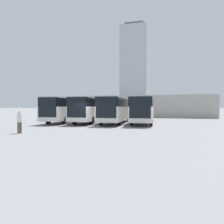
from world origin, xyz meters
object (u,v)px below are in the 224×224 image
bus_0 (143,109)px  bus_1 (116,109)px  pedestrian (19,121)px  bus_2 (92,109)px  bus_3 (68,109)px

bus_0 → bus_1: 3.45m
bus_1 → pedestrian: size_ratio=6.71×
bus_1 → bus_0: bearing=-175.5°
bus_2 → pedestrian: size_ratio=6.71×
bus_0 → pedestrian: bus_0 is taller
bus_2 → pedestrian: 12.99m
bus_2 → bus_3: 3.41m
bus_3 → bus_0: bearing=178.6°
bus_0 → bus_3: bearing=-1.4°
pedestrian → bus_2: bearing=-7.6°
bus_1 → bus_2: bearing=-8.0°
bus_2 → pedestrian: bearing=80.4°
bus_2 → bus_3: bearing=-0.7°
bus_1 → bus_2: 3.41m
bus_3 → pedestrian: (-2.22, 12.69, -0.85)m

